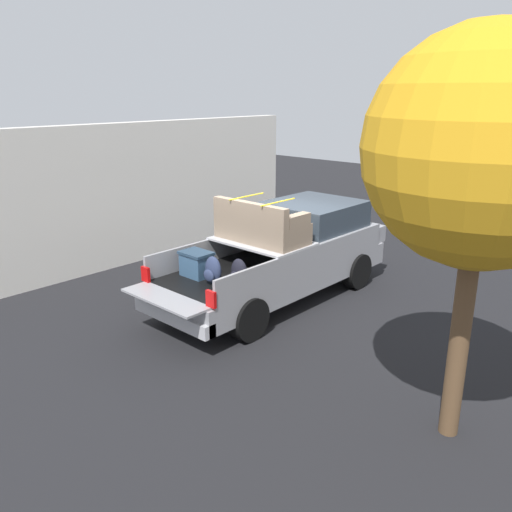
% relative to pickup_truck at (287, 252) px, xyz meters
% --- Properties ---
extents(ground_plane, '(40.00, 40.00, 0.00)m').
position_rel_pickup_truck_xyz_m(ground_plane, '(-0.38, -0.00, -0.97)').
color(ground_plane, black).
extents(pickup_truck, '(6.05, 2.06, 2.23)m').
position_rel_pickup_truck_xyz_m(pickup_truck, '(0.00, 0.00, 0.00)').
color(pickup_truck, gray).
rests_on(pickup_truck, ground_plane).
extents(building_facade, '(9.95, 0.36, 3.50)m').
position_rel_pickup_truck_xyz_m(building_facade, '(-0.36, 4.48, 0.78)').
color(building_facade, silver).
rests_on(building_facade, ground_plane).
extents(tree_background, '(2.69, 2.69, 4.97)m').
position_rel_pickup_truck_xyz_m(tree_background, '(-2.29, -4.61, 2.63)').
color(tree_background, brown).
rests_on(tree_background, ground_plane).
extents(trash_can, '(0.60, 0.60, 0.98)m').
position_rel_pickup_truck_xyz_m(trash_can, '(3.16, 2.97, -0.47)').
color(trash_can, '#2D2D33').
rests_on(trash_can, ground_plane).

